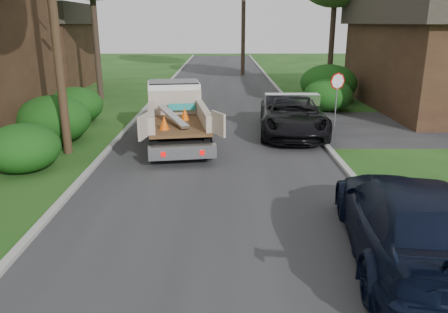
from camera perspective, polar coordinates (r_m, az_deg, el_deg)
name	(u,v)px	position (r m, az deg, el deg)	size (l,w,h in m)	color
ground	(218,208)	(11.25, -0.83, -6.77)	(120.00, 120.00, 0.00)	#1A4313
road	(220,123)	(20.79, -0.56, 4.42)	(8.00, 90.00, 0.02)	#28282B
curb_left	(133,122)	(21.20, -11.75, 4.46)	(0.20, 90.00, 0.12)	#9E9E99
curb_right	(306,122)	(21.16, 10.64, 4.50)	(0.20, 90.00, 0.12)	#9E9E99
stop_sign	(337,88)	(20.14, 14.54, 8.60)	(0.71, 0.32, 2.48)	slate
utility_pole	(53,3)	(16.28, -21.47, 18.15)	(2.42, 1.25, 10.00)	#382619
house_left_far	(32,45)	(35.08, -23.75, 13.19)	(7.56, 7.56, 6.00)	#352015
hedge_left_a	(23,148)	(15.19, -24.81, 1.03)	(2.34, 2.34, 1.53)	#153C0E
hedge_left_b	(53,119)	(18.40, -21.38, 4.55)	(2.86, 2.86, 1.87)	#153C0E
hedge_left_c	(75,105)	(21.75, -18.90, 6.34)	(2.60, 2.60, 1.70)	#153C0E
hedge_right_a	(328,95)	(24.26, 13.43, 7.80)	(2.60, 2.60, 1.70)	#153C0E
hedge_right_b	(328,83)	(27.27, 13.47, 9.32)	(3.38, 3.38, 2.21)	#153C0E
flatbed_truck	(176,110)	(17.64, -6.35, 6.04)	(3.33, 6.19, 2.23)	black
black_pickup	(293,115)	(18.78, 8.96, 5.35)	(2.68, 5.82, 1.62)	black
navy_suv	(410,220)	(9.37, 23.13, -7.64)	(2.36, 5.81, 1.69)	black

